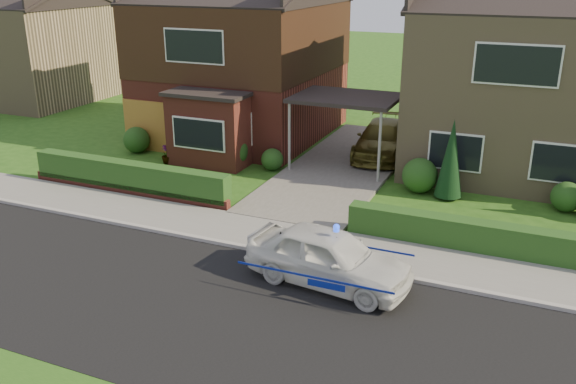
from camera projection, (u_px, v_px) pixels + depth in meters
The scene contains 24 objects.
ground at pixel (194, 305), 13.95m from camera, with size 120.00×120.00×0.00m, color #255115.
road at pixel (194, 305), 13.95m from camera, with size 60.00×6.00×0.02m, color black.
kerb at pixel (253, 249), 16.55m from camera, with size 60.00×0.16×0.12m, color #9E9993.
sidewalk at pixel (269, 235), 17.46m from camera, with size 60.00×2.00×0.10m, color slate.
driveway at pixel (344, 166), 23.40m from camera, with size 3.80×12.00×0.12m, color #666059.
house_left at pixel (242, 50), 26.71m from camera, with size 7.50×9.53×7.25m.
house_right at pixel (521, 69), 22.59m from camera, with size 7.50×8.06×7.25m.
carport_link at pixel (346, 99), 22.45m from camera, with size 3.80×3.00×2.77m.
garage_door at pixel (147, 126), 25.19m from camera, with size 2.20×0.10×2.10m, color #8F611F.
dwarf_wall at pixel (128, 190), 20.58m from camera, with size 7.70×0.25×0.36m, color maroon.
hedge_left at pixel (131, 193), 20.77m from camera, with size 7.50×0.55×0.90m, color #133D17.
hedge_right at pixel (483, 254), 16.42m from camera, with size 7.50×0.55×0.80m, color #133D17.
shrub_left_far at pixel (136, 140), 25.06m from camera, with size 1.08×1.08×1.08m, color #133D17.
shrub_left_mid at pixel (231, 151), 23.20m from camera, with size 1.32×1.32×1.32m, color #133D17.
shrub_left_near at pixel (272, 159), 22.95m from camera, with size 0.84×0.84×0.84m, color #133D17.
shrub_right_near at pixel (420, 175), 20.66m from camera, with size 1.20×1.20×1.20m, color #133D17.
shrub_right_mid at pixel (566, 197), 19.10m from camera, with size 0.96×0.96×0.96m, color #133D17.
conifer_a at pixel (451, 161), 19.87m from camera, with size 0.90×0.90×2.60m, color black.
neighbour_left at pixel (34, 54), 34.17m from camera, with size 6.50×7.00×5.20m, color #947E5B.
police_car at pixel (328, 258), 14.66m from camera, with size 3.77×4.28×1.56m.
driveway_car at pixel (382, 139), 24.28m from camera, with size 1.86×4.57×1.33m, color brown.
potted_plant_a at pixel (88, 169), 21.94m from camera, with size 0.41×0.27×0.77m, color gray.
potted_plant_b at pixel (194, 185), 20.29m from camera, with size 0.47×0.38×0.86m, color gray.
potted_plant_c at pixel (167, 155), 23.70m from camera, with size 0.41×0.41×0.72m, color gray.
Camera 1 is at (6.75, -10.33, 7.32)m, focal length 38.00 mm.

